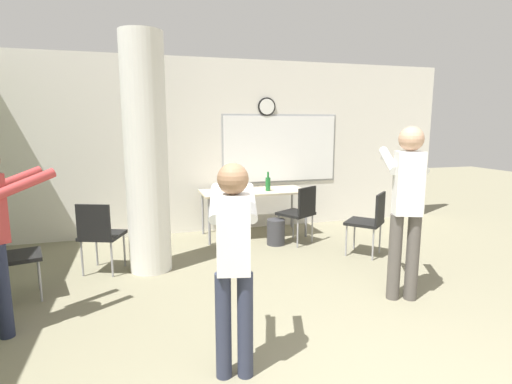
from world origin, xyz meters
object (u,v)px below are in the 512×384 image
at_px(chair_table_right, 300,210).
at_px(person_playing_front, 234,254).
at_px(chair_near_pillar, 100,232).
at_px(chair_by_left_wall, 8,252).
at_px(person_playing_side, 406,200).
at_px(chair_mid_room, 370,219).
at_px(folding_table, 254,194).
at_px(bottle_on_table, 268,184).

bearing_deg(chair_table_right, person_playing_front, -120.55).
height_order(chair_near_pillar, person_playing_front, person_playing_front).
xyz_separation_m(chair_by_left_wall, chair_table_right, (3.54, 0.99, 0.00)).
height_order(chair_by_left_wall, person_playing_side, person_playing_side).
relative_size(chair_table_right, person_playing_front, 0.57).
xyz_separation_m(chair_mid_room, person_playing_side, (-0.41, -1.28, 0.52)).
xyz_separation_m(folding_table, chair_table_right, (0.52, -0.62, -0.17)).
bearing_deg(chair_mid_room, chair_table_right, 132.27).
bearing_deg(chair_mid_room, person_playing_side, -107.88).
xyz_separation_m(chair_table_right, person_playing_side, (0.29, -2.04, 0.52)).
bearing_deg(chair_by_left_wall, chair_mid_room, 3.02).
xyz_separation_m(chair_mid_room, chair_table_right, (-0.70, 0.77, 0.00)).
height_order(chair_table_right, person_playing_front, person_playing_front).
distance_m(chair_by_left_wall, person_playing_front, 2.65).
bearing_deg(folding_table, person_playing_front, -108.25).
bearing_deg(chair_table_right, folding_table, 130.16).
relative_size(person_playing_side, person_playing_front, 1.15).
distance_m(chair_table_right, person_playing_side, 2.13).
bearing_deg(chair_by_left_wall, person_playing_front, -43.82).
bearing_deg(chair_near_pillar, folding_table, 25.97).
xyz_separation_m(person_playing_side, person_playing_front, (-1.94, -0.76, -0.13)).
bearing_deg(chair_mid_room, person_playing_front, -139.11).
relative_size(folding_table, person_playing_side, 0.95).
height_order(chair_table_right, chair_near_pillar, same).
bearing_deg(chair_mid_room, chair_near_pillar, 174.77).
relative_size(folding_table, bottle_on_table, 5.54).
bearing_deg(folding_table, person_playing_side, -73.08).
distance_m(folding_table, person_playing_side, 2.81).
relative_size(folding_table, chair_by_left_wall, 1.91).
distance_m(chair_mid_room, chair_table_right, 1.04).
height_order(chair_mid_room, person_playing_front, person_playing_front).
distance_m(bottle_on_table, chair_mid_room, 1.69).
bearing_deg(chair_by_left_wall, bottle_on_table, 25.38).
xyz_separation_m(folding_table, bottle_on_table, (0.21, -0.08, 0.16)).
distance_m(chair_by_left_wall, chair_near_pillar, 0.97).
height_order(bottle_on_table, chair_mid_room, bottle_on_table).
relative_size(chair_table_right, chair_near_pillar, 1.00).
distance_m(chair_mid_room, chair_by_left_wall, 4.24).
bearing_deg(chair_near_pillar, chair_by_left_wall, -146.47).
bearing_deg(person_playing_side, chair_by_left_wall, 164.64).
xyz_separation_m(folding_table, chair_mid_room, (1.22, -1.39, -0.17)).
bearing_deg(chair_mid_room, folding_table, 131.34).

